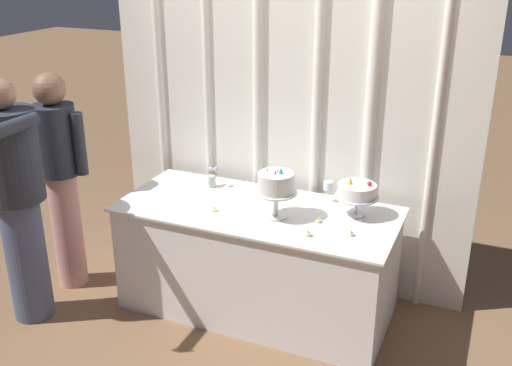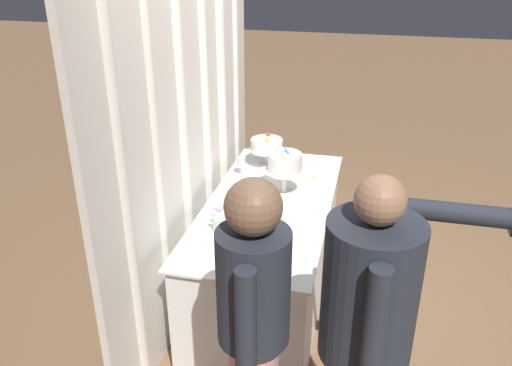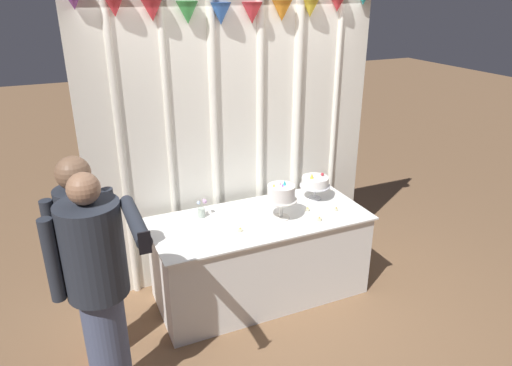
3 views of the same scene
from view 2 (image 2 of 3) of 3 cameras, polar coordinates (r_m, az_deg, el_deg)
ground_plane at (r=4.01m, az=2.76°, el=-12.29°), size 24.00×24.00×0.00m
draped_curtain at (r=3.47m, az=-7.11°, el=10.48°), size 2.73×0.17×2.89m
cake_table at (r=3.80m, az=1.39°, el=-7.39°), size 1.89×0.84×0.78m
cake_display_nearleft at (r=3.64m, az=3.14°, el=2.05°), size 0.28×0.28×0.35m
cake_display_nearright at (r=4.13m, az=1.17°, el=4.11°), size 0.29×0.29×0.27m
wine_glass at (r=3.97m, az=-1.63°, el=2.32°), size 0.07×0.07×0.15m
flower_vase at (r=3.24m, az=-4.18°, el=-4.28°), size 0.09×0.07×0.16m
tealight_far_left at (r=3.36m, az=3.03°, el=-4.16°), size 0.05×0.05×0.03m
tealight_near_left at (r=3.96m, az=6.33°, el=0.51°), size 0.05×0.05×0.04m
tealight_near_right at (r=3.99m, az=3.41°, el=0.81°), size 0.04×0.04×0.04m
tealight_far_right at (r=4.19m, az=5.30°, el=1.99°), size 0.04×0.04×0.03m
guest_man_pink_jacket at (r=2.31m, az=-0.26°, el=-16.11°), size 0.47×0.33×1.64m
guest_man_dark_suit at (r=2.30m, az=11.80°, el=-16.90°), size 0.54×0.72×1.68m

